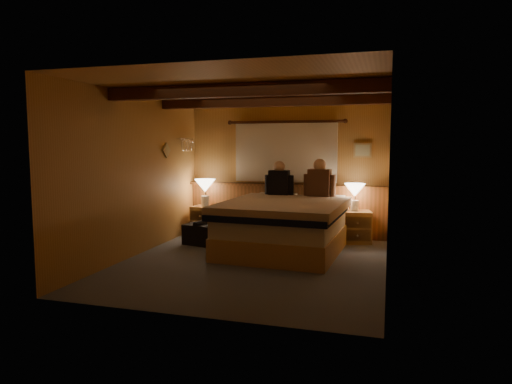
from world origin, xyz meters
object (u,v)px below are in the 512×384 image
at_px(person_left, 279,181).
at_px(person_right, 320,181).
at_px(lamp_left, 205,187).
at_px(nightstand_right, 356,227).
at_px(duffel_bag, 201,234).
at_px(bed, 285,225).
at_px(lamp_right, 355,192).
at_px(nightstand_left, 206,220).

bearing_deg(person_left, person_right, -3.26).
bearing_deg(person_right, lamp_left, -178.97).
xyz_separation_m(nightstand_right, duffel_bag, (-2.43, -0.90, -0.09)).
bearing_deg(lamp_left, bed, -28.06).
bearing_deg(person_right, lamp_right, 19.82).
bearing_deg(nightstand_left, lamp_left, -168.97).
xyz_separation_m(lamp_right, duffel_bag, (-2.40, -0.92, -0.68)).
bearing_deg(lamp_right, duffel_bag, -158.97).
bearing_deg(nightstand_right, person_left, 172.13).
height_order(person_left, person_right, person_right).
bearing_deg(duffel_bag, lamp_left, 121.55).
xyz_separation_m(lamp_right, person_left, (-1.28, -0.12, 0.16)).
distance_m(bed, nightstand_right, 1.37).
xyz_separation_m(bed, lamp_left, (-1.73, 0.92, 0.46)).
distance_m(bed, duffel_bag, 1.44).
relative_size(lamp_left, duffel_bag, 0.81).
relative_size(nightstand_left, lamp_left, 1.03).
xyz_separation_m(person_left, person_right, (0.70, -0.03, 0.02)).
distance_m(lamp_left, lamp_right, 2.71).
xyz_separation_m(nightstand_left, duffel_bag, (0.29, -0.91, -0.08)).
distance_m(lamp_right, person_right, 0.62).
bearing_deg(bed, nightstand_left, 155.01).
xyz_separation_m(lamp_right, person_right, (-0.57, -0.16, 0.18)).
relative_size(nightstand_right, lamp_left, 1.14).
bearing_deg(duffel_bag, bed, 12.40).
height_order(bed, duffel_bag, bed).
bearing_deg(lamp_left, person_right, -3.66).
relative_size(nightstand_left, person_left, 0.83).
xyz_separation_m(nightstand_left, person_left, (1.42, -0.10, 0.76)).
height_order(lamp_left, lamp_right, lamp_left).
distance_m(nightstand_left, person_right, 2.26).
bearing_deg(nightstand_right, nightstand_left, 167.79).
bearing_deg(lamp_right, nightstand_right, -41.09).
height_order(lamp_left, person_left, person_left).
height_order(nightstand_left, lamp_right, lamp_right).
distance_m(nightstand_right, lamp_left, 2.80).
bearing_deg(nightstand_left, lamp_right, 5.18).
xyz_separation_m(lamp_left, person_left, (1.43, -0.10, 0.15)).
bearing_deg(lamp_left, nightstand_left, 6.22).
bearing_deg(person_right, nightstand_right, 16.64).
relative_size(lamp_left, person_right, 0.75).
distance_m(bed, lamp_left, 2.01).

